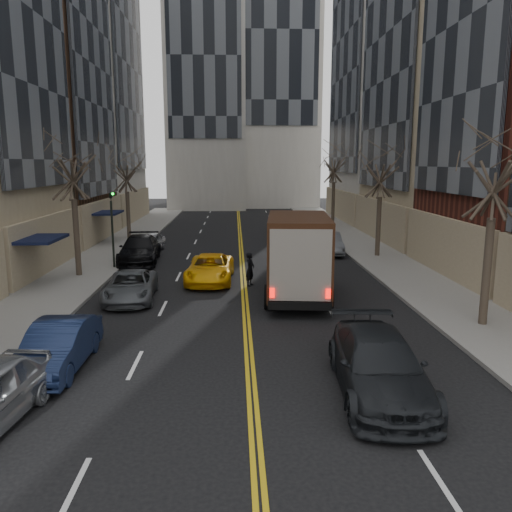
{
  "coord_description": "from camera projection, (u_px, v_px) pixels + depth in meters",
  "views": [
    {
      "loc": [
        -0.42,
        -6.48,
        6.07
      ],
      "look_at": [
        0.46,
        14.13,
        2.2
      ],
      "focal_mm": 35.0,
      "sensor_mm": 36.0,
      "label": 1
    }
  ],
  "objects": [
    {
      "name": "parked_lf_e",
      "position": [
        150.0,
        242.0,
        34.44
      ],
      "size": [
        1.96,
        3.93,
        1.28
      ],
      "primitive_type": "imported",
      "rotation": [
        0.0,
        0.0,
        -0.12
      ],
      "color": "#ACAEB4",
      "rests_on": "ground"
    },
    {
      "name": "tree_lf_far",
      "position": [
        126.0,
        163.0,
        38.42
      ],
      "size": [
        3.2,
        3.2,
        8.12
      ],
      "color": "#382D23",
      "rests_on": "sidewalk_left"
    },
    {
      "name": "tree_rt_near",
      "position": [
        497.0,
        151.0,
        17.48
      ],
      "size": [
        3.2,
        3.2,
        8.71
      ],
      "color": "#382D23",
      "rests_on": "sidewalk_right"
    },
    {
      "name": "tree_rt_far",
      "position": [
        334.0,
        155.0,
        45.9
      ],
      "size": [
        3.2,
        3.2,
        9.11
      ],
      "color": "#382D23",
      "rests_on": "sidewalk_right"
    },
    {
      "name": "pedestrian",
      "position": [
        250.0,
        269.0,
        24.86
      ],
      "size": [
        0.62,
        0.72,
        1.68
      ],
      "primitive_type": "imported",
      "rotation": [
        0.0,
        0.0,
        1.14
      ],
      "color": "black",
      "rests_on": "ground"
    },
    {
      "name": "sidewalk_left",
      "position": [
        108.0,
        253.0,
        33.62
      ],
      "size": [
        4.0,
        66.0,
        0.15
      ],
      "primitive_type": "cube",
      "color": "slate",
      "rests_on": "ground"
    },
    {
      "name": "tree_lf_mid",
      "position": [
        71.0,
        152.0,
        25.55
      ],
      "size": [
        3.2,
        3.2,
        8.91
      ],
      "color": "#382D23",
      "rests_on": "sidewalk_left"
    },
    {
      "name": "parked_lf_b",
      "position": [
        58.0,
        346.0,
        14.78
      ],
      "size": [
        1.54,
        4.32,
        1.42
      ],
      "primitive_type": "imported",
      "rotation": [
        0.0,
        0.0,
        -0.01
      ],
      "color": "#131F3E",
      "rests_on": "ground"
    },
    {
      "name": "parked_rt_c",
      "position": [
        298.0,
        226.0,
        43.53
      ],
      "size": [
        2.03,
        4.52,
        1.29
      ],
      "primitive_type": "imported",
      "rotation": [
        0.0,
        0.0,
        -0.05
      ],
      "color": "black",
      "rests_on": "ground"
    },
    {
      "name": "traffic_signal",
      "position": [
        112.0,
        221.0,
        28.27
      ],
      "size": [
        0.29,
        0.26,
        4.7
      ],
      "color": "black",
      "rests_on": "sidewalk_left"
    },
    {
      "name": "ups_truck",
      "position": [
        298.0,
        256.0,
        22.45
      ],
      "size": [
        3.33,
        7.14,
        3.8
      ],
      "rotation": [
        0.0,
        0.0,
        -0.09
      ],
      "color": "black",
      "rests_on": "ground"
    },
    {
      "name": "streetwall_right",
      "position": [
        460.0,
        39.0,
        37.02
      ],
      "size": [
        12.26,
        49.0,
        34.0
      ],
      "color": "#4C301E",
      "rests_on": "ground"
    },
    {
      "name": "parked_rt_b",
      "position": [
        313.0,
        239.0,
        35.26
      ],
      "size": [
        2.87,
        5.78,
        1.57
      ],
      "primitive_type": "imported",
      "rotation": [
        0.0,
        0.0,
        -0.05
      ],
      "color": "#A6A9AE",
      "rests_on": "ground"
    },
    {
      "name": "tree_rt_mid",
      "position": [
        381.0,
        161.0,
        31.28
      ],
      "size": [
        3.2,
        3.2,
        8.32
      ],
      "color": "#382D23",
      "rests_on": "sidewalk_right"
    },
    {
      "name": "parked_lf_d",
      "position": [
        140.0,
        249.0,
        30.7
      ],
      "size": [
        2.67,
        5.76,
        1.63
      ],
      "primitive_type": "imported",
      "rotation": [
        0.0,
        0.0,
        0.07
      ],
      "color": "black",
      "rests_on": "ground"
    },
    {
      "name": "parked_rt_a",
      "position": [
        329.0,
        243.0,
        33.62
      ],
      "size": [
        1.69,
        4.42,
        1.44
      ],
      "primitive_type": "imported",
      "rotation": [
        0.0,
        0.0,
        -0.04
      ],
      "color": "#54585D",
      "rests_on": "ground"
    },
    {
      "name": "parked_lf_c",
      "position": [
        131.0,
        286.0,
        22.25
      ],
      "size": [
        2.44,
        4.71,
        1.27
      ],
      "primitive_type": "imported",
      "rotation": [
        0.0,
        0.0,
        0.07
      ],
      "color": "#515459",
      "rests_on": "ground"
    },
    {
      "name": "sidewalk_right",
      "position": [
        372.0,
        251.0,
        34.37
      ],
      "size": [
        4.0,
        66.0,
        0.15
      ],
      "primitive_type": "cube",
      "color": "slate",
      "rests_on": "ground"
    },
    {
      "name": "observer_sedan",
      "position": [
        379.0,
        365.0,
        13.2
      ],
      "size": [
        2.58,
        5.6,
        1.59
      ],
      "rotation": [
        0.0,
        0.0,
        -0.07
      ],
      "color": "black",
      "rests_on": "ground"
    },
    {
      "name": "taxi",
      "position": [
        210.0,
        269.0,
        25.7
      ],
      "size": [
        2.49,
        5.05,
        1.38
      ],
      "primitive_type": "imported",
      "rotation": [
        0.0,
        0.0,
        -0.04
      ],
      "color": "#F7B30A",
      "rests_on": "ground"
    },
    {
      "name": "streetwall_left",
      "position": [
        3.0,
        22.0,
        34.29
      ],
      "size": [
        14.0,
        49.5,
        36.0
      ],
      "color": "#562319",
      "rests_on": "ground"
    }
  ]
}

